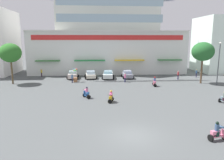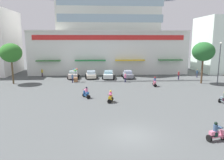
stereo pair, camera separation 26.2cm
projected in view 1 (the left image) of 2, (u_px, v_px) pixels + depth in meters
The scene contains 20 objects.
ground_plane at pixel (117, 95), 29.83m from camera, with size 128.00×128.00×0.00m, color #4E5253.
colonial_building at pixel (107, 36), 50.71m from camera, with size 34.52×16.02×19.12m.
flank_building_right at pixel (222, 45), 50.72m from camera, with size 10.92×10.07×12.70m.
plaza_tree_0 at pixel (10, 53), 36.32m from camera, with size 3.57×3.83×6.94m.
plaza_tree_1 at pixel (203, 52), 36.84m from camera, with size 3.81×3.50×7.14m.
parked_car_0 at pixel (73, 75), 42.39m from camera, with size 2.32×4.16×1.52m.
parked_car_1 at pixel (91, 75), 42.54m from camera, with size 2.59×4.01×1.47m.
parked_car_2 at pixel (108, 75), 42.28m from camera, with size 2.67×4.32×1.55m.
parked_car_3 at pixel (127, 74), 42.85m from camera, with size 2.32×4.05×1.49m.
scooter_rider_0 at pixel (111, 97), 26.16m from camera, with size 0.86×1.40×1.49m.
scooter_rider_1 at pixel (218, 133), 16.19m from camera, with size 1.50×0.83×1.50m.
scooter_rider_2 at pixel (87, 93), 28.09m from camera, with size 1.11×1.42×1.51m.
scooter_rider_4 at pixel (155, 82), 35.25m from camera, with size 0.69×1.52×1.61m.
pedestrian_0 at pixel (196, 73), 43.70m from camera, with size 0.42×0.42×1.64m.
pedestrian_1 at pixel (125, 77), 38.56m from camera, with size 0.52×0.52×1.66m.
pedestrian_2 at pixel (178, 75), 41.15m from camera, with size 0.44×0.44×1.68m.
pedestrian_3 at pixel (41, 72), 44.34m from camera, with size 0.46×0.46×1.65m.
pedestrian_4 at pixel (72, 77), 38.12m from camera, with size 0.44×0.44×1.64m.
streetlamp_near at pixel (219, 61), 35.39m from camera, with size 0.40×0.40×7.12m.
balloon_vendor_cart at pixel (75, 76), 38.89m from camera, with size 0.81×0.90×2.45m.
Camera 1 is at (-2.92, -15.82, 7.44)m, focal length 34.62 mm.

